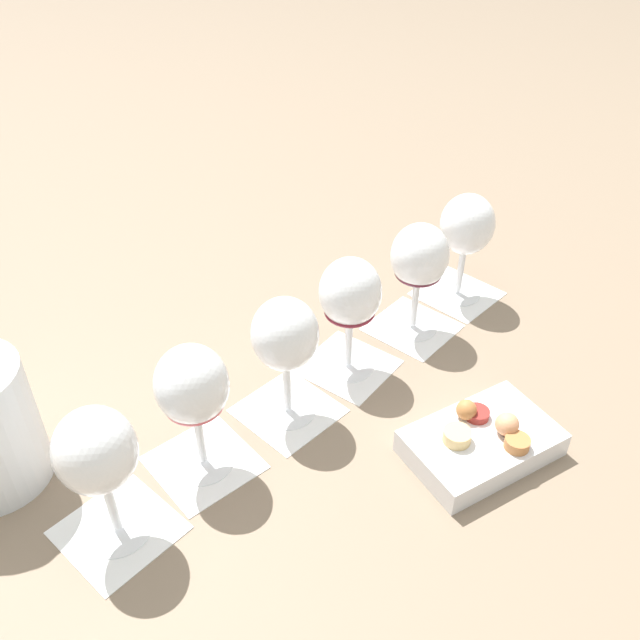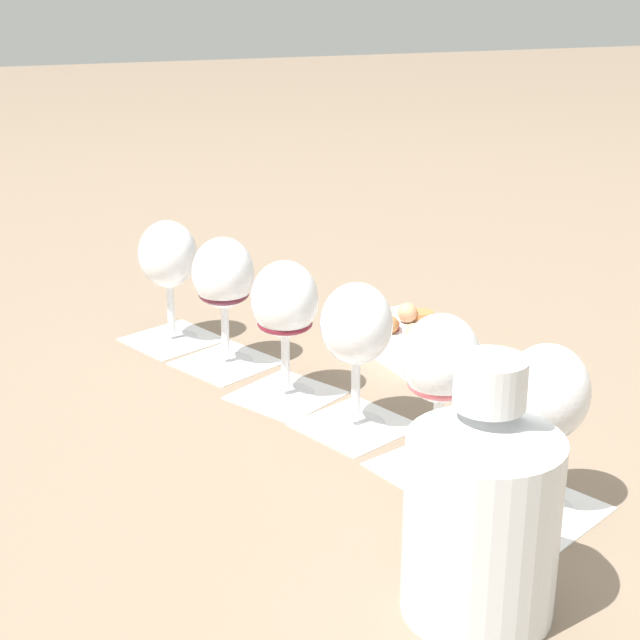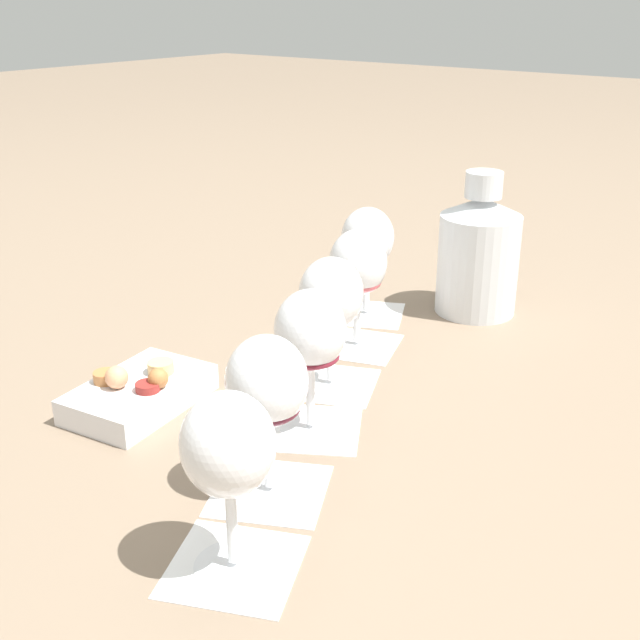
# 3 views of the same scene
# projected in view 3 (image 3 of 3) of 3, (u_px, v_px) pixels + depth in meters

# --- Properties ---
(ground_plane) EXTENTS (8.00, 8.00, 0.00)m
(ground_plane) POSITION_uv_depth(u_px,v_px,m) (322.00, 406.00, 0.94)
(ground_plane) COLOR #7F6B56
(tasting_card_0) EXTENTS (0.14, 0.14, 0.00)m
(tasting_card_0) POSITION_uv_depth(u_px,v_px,m) (366.00, 314.00, 1.20)
(tasting_card_0) COLOR white
(tasting_card_0) RESTS_ON ground_plane
(tasting_card_1) EXTENTS (0.13, 0.14, 0.00)m
(tasting_card_1) POSITION_uv_depth(u_px,v_px,m) (356.00, 345.00, 1.09)
(tasting_card_1) COLOR white
(tasting_card_1) RESTS_ON ground_plane
(tasting_card_2) EXTENTS (0.14, 0.14, 0.00)m
(tasting_card_2) POSITION_uv_depth(u_px,v_px,m) (331.00, 384.00, 0.99)
(tasting_card_2) COLOR white
(tasting_card_2) RESTS_ON ground_plane
(tasting_card_3) EXTENTS (0.15, 0.15, 0.00)m
(tasting_card_3) POSITION_uv_depth(u_px,v_px,m) (311.00, 428.00, 0.89)
(tasting_card_3) COLOR white
(tasting_card_3) RESTS_ON ground_plane
(tasting_card_4) EXTENTS (0.14, 0.14, 0.00)m
(tasting_card_4) POSITION_uv_depth(u_px,v_px,m) (270.00, 490.00, 0.78)
(tasting_card_4) COLOR white
(tasting_card_4) RESTS_ON ground_plane
(tasting_card_5) EXTENTS (0.14, 0.14, 0.00)m
(tasting_card_5) POSITION_uv_depth(u_px,v_px,m) (234.00, 566.00, 0.67)
(tasting_card_5) COLOR white
(tasting_card_5) RESTS_ON ground_plane
(wine_glass_0) EXTENTS (0.08, 0.08, 0.16)m
(wine_glass_0) POSITION_uv_depth(u_px,v_px,m) (367.00, 243.00, 1.16)
(wine_glass_0) COLOR white
(wine_glass_0) RESTS_ON tasting_card_0
(wine_glass_1) EXTENTS (0.08, 0.08, 0.16)m
(wine_glass_1) POSITION_uv_depth(u_px,v_px,m) (358.00, 269.00, 1.05)
(wine_glass_1) COLOR white
(wine_glass_1) RESTS_ON tasting_card_1
(wine_glass_2) EXTENTS (0.08, 0.08, 0.16)m
(wine_glass_2) POSITION_uv_depth(u_px,v_px,m) (331.00, 301.00, 0.94)
(wine_glass_2) COLOR white
(wine_glass_2) RESTS_ON tasting_card_2
(wine_glass_3) EXTENTS (0.08, 0.08, 0.16)m
(wine_glass_3) POSITION_uv_depth(u_px,v_px,m) (310.00, 337.00, 0.84)
(wine_glass_3) COLOR white
(wine_glass_3) RESTS_ON tasting_card_3
(wine_glass_4) EXTENTS (0.08, 0.08, 0.16)m
(wine_glass_4) POSITION_uv_depth(u_px,v_px,m) (267.00, 390.00, 0.73)
(wine_glass_4) COLOR white
(wine_glass_4) RESTS_ON tasting_card_4
(wine_glass_5) EXTENTS (0.08, 0.08, 0.16)m
(wine_glass_5) POSITION_uv_depth(u_px,v_px,m) (228.00, 454.00, 0.63)
(wine_glass_5) COLOR white
(wine_glass_5) RESTS_ON tasting_card_5
(ceramic_vase) EXTENTS (0.12, 0.12, 0.21)m
(ceramic_vase) POSITION_uv_depth(u_px,v_px,m) (476.00, 252.00, 1.18)
(ceramic_vase) COLOR silver
(ceramic_vase) RESTS_ON ground_plane
(snack_dish) EXTENTS (0.18, 0.13, 0.06)m
(snack_dish) POSITION_uv_depth(u_px,v_px,m) (139.00, 392.00, 0.93)
(snack_dish) COLOR silver
(snack_dish) RESTS_ON ground_plane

